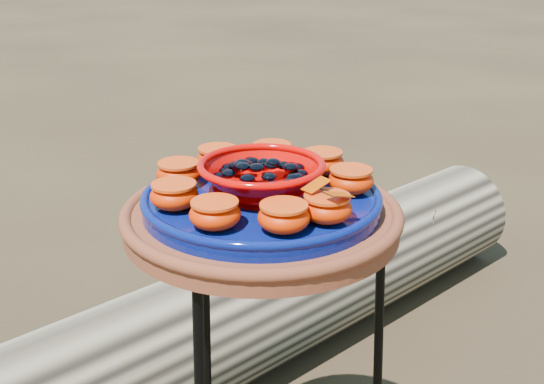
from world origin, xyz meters
TOP-DOWN VIEW (x-y plane):
  - terracotta_saucer at (0.00, 0.00)m, footprint 0.44×0.44m
  - cobalt_plate at (0.00, 0.00)m, footprint 0.37×0.37m
  - red_bowl at (0.00, 0.00)m, footprint 0.19×0.19m
  - glass_gems at (0.00, 0.00)m, footprint 0.15×0.15m
  - orange_half_0 at (0.02, -0.14)m, footprint 0.07×0.07m
  - orange_half_1 at (0.12, -0.07)m, footprint 0.07×0.07m
  - orange_half_2 at (0.14, 0.02)m, footprint 0.07×0.07m
  - orange_half_3 at (0.09, 0.11)m, footprint 0.07×0.07m
  - orange_half_4 at (0.00, 0.14)m, footprint 0.07×0.07m
  - orange_half_5 at (-0.09, 0.11)m, footprint 0.07×0.07m
  - orange_half_6 at (-0.14, 0.03)m, footprint 0.07×0.07m
  - orange_half_7 at (-0.12, -0.07)m, footprint 0.07×0.07m
  - orange_half_8 at (-0.05, -0.13)m, footprint 0.07×0.07m
  - butterfly at (0.02, -0.14)m, footprint 0.09×0.06m
  - driftwood_log at (0.48, 0.57)m, footprint 1.84×0.74m
  - foliage_back at (-0.10, 0.60)m, footprint 0.35×0.35m

SIDE VIEW (x-z plane):
  - foliage_back at x=-0.10m, z-range 0.00..0.18m
  - driftwood_log at x=0.48m, z-range 0.00..0.34m
  - terracotta_saucer at x=0.00m, z-range 0.70..0.74m
  - cobalt_plate at x=0.00m, z-range 0.74..0.76m
  - orange_half_0 at x=0.02m, z-range 0.76..0.80m
  - orange_half_1 at x=0.12m, z-range 0.76..0.80m
  - orange_half_2 at x=0.14m, z-range 0.76..0.80m
  - orange_half_3 at x=0.09m, z-range 0.76..0.80m
  - orange_half_4 at x=0.00m, z-range 0.76..0.80m
  - orange_half_5 at x=-0.09m, z-range 0.76..0.80m
  - orange_half_6 at x=-0.14m, z-range 0.76..0.80m
  - orange_half_7 at x=-0.12m, z-range 0.76..0.80m
  - orange_half_8 at x=-0.05m, z-range 0.76..0.80m
  - red_bowl at x=0.00m, z-range 0.76..0.81m
  - butterfly at x=0.02m, z-range 0.80..0.82m
  - glass_gems at x=0.00m, z-range 0.81..0.84m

